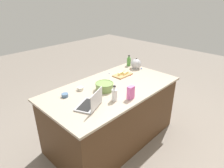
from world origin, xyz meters
name	(u,v)px	position (x,y,z in m)	size (l,w,h in m)	color
ground_plane	(112,137)	(0.00, 0.00, 0.00)	(12.00, 12.00, 0.00)	slate
island_counter	(112,114)	(0.00, 0.00, 0.45)	(1.97, 1.06, 0.90)	#4C331E
laptop	(91,104)	(0.55, 0.19, 0.95)	(0.37, 0.33, 0.22)	#B7B7BC
mixing_bowl_large	(104,86)	(0.14, -0.01, 0.96)	(0.25, 0.25, 0.11)	#72934C
bottle_olive	(129,61)	(-0.86, -0.41, 0.98)	(0.07, 0.07, 0.20)	#4C8C38
bottle_vinegar	(114,95)	(0.25, 0.28, 0.98)	(0.07, 0.07, 0.20)	white
kettle	(136,64)	(-0.84, -0.22, 0.98)	(0.21, 0.18, 0.20)	#ADADB2
cutting_board	(123,75)	(-0.43, -0.18, 0.91)	(0.31, 0.18, 0.02)	#AD7F4C
butter_stick_left	(121,73)	(-0.41, -0.20, 0.94)	(0.11, 0.04, 0.04)	#F4E58C
butter_stick_right	(126,73)	(-0.48, -0.16, 0.94)	(0.11, 0.04, 0.04)	#F4E58C
ramekin_small	(65,95)	(0.62, -0.24, 0.92)	(0.09, 0.09, 0.04)	slate
ramekin_medium	(80,89)	(0.37, -0.25, 0.92)	(0.09, 0.09, 0.04)	beige
candy_bag	(131,92)	(0.07, 0.39, 0.99)	(0.09, 0.06, 0.17)	pink
candy_0	(130,75)	(-0.51, -0.08, 0.91)	(0.02, 0.02, 0.02)	red
candy_1	(109,73)	(-0.33, -0.39, 0.91)	(0.01, 0.01, 0.01)	blue
candy_3	(130,68)	(-0.76, -0.28, 0.91)	(0.02, 0.02, 0.02)	red
candy_4	(141,68)	(-0.88, -0.13, 0.91)	(0.02, 0.02, 0.02)	blue
candy_5	(83,87)	(0.29, -0.28, 0.91)	(0.01, 0.01, 0.01)	blue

